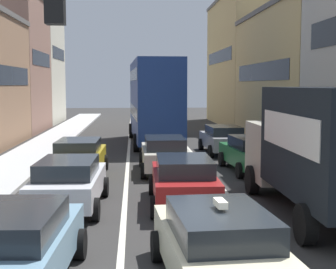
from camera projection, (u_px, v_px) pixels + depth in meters
sidewalk_left at (41, 148)px, 27.85m from camera, size 2.60×64.00×0.14m
lane_stripe_left at (129, 148)px, 28.20m from camera, size 0.16×60.00×0.01m
lane_stripe_right at (188, 148)px, 28.44m from camera, size 0.16×60.00×0.01m
building_row_right at (313, 60)px, 30.87m from camera, size 7.20×43.90×11.56m
removalist_box_truck at (321, 146)px, 13.37m from camera, size 2.76×7.73×3.58m
taxi_centre_lane_front at (218, 245)px, 8.71m from camera, size 2.30×4.41×1.66m
sedan_left_lane_front at (14, 246)px, 8.69m from camera, size 2.22×4.38×1.49m
sedan_centre_lane_second at (184, 180)px, 14.73m from camera, size 2.13×4.33×1.49m
wagon_left_lane_second at (69, 182)px, 14.41m from camera, size 2.16×4.35×1.49m
hatchback_centre_lane_third at (165, 153)px, 20.42m from camera, size 2.09×4.31×1.49m
sedan_left_lane_third at (79, 157)px, 19.50m from camera, size 2.13×4.33×1.49m
sedan_right_lane_behind_truck at (252, 153)px, 20.54m from camera, size 2.27×4.40×1.49m
wagon_right_lane_far at (223, 139)px, 25.98m from camera, size 2.17×4.36×1.49m
bus_mid_queue_primary at (154, 98)px, 29.76m from camera, size 3.13×10.59×5.06m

